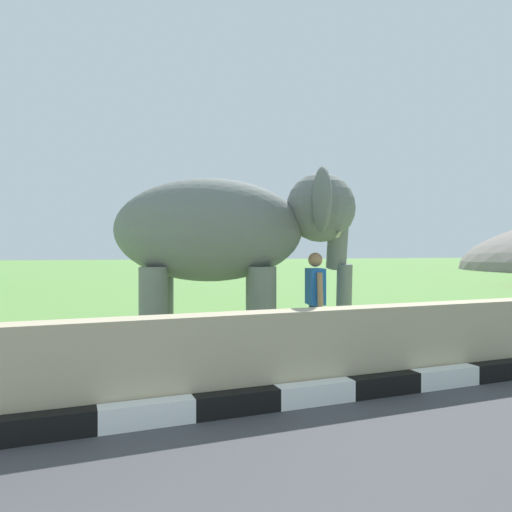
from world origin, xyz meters
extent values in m
cube|color=black|center=(0.10, 3.77, 0.12)|extent=(0.90, 0.20, 0.24)
cube|color=white|center=(1.00, 3.77, 0.12)|extent=(0.90, 0.20, 0.24)
cube|color=black|center=(1.90, 3.77, 0.12)|extent=(0.90, 0.20, 0.24)
cube|color=white|center=(2.80, 3.77, 0.12)|extent=(0.90, 0.20, 0.24)
cube|color=black|center=(3.70, 3.77, 0.12)|extent=(0.90, 0.20, 0.24)
cube|color=white|center=(4.60, 3.77, 0.12)|extent=(0.90, 0.20, 0.24)
cube|color=black|center=(5.50, 3.77, 0.12)|extent=(0.90, 0.20, 0.24)
cube|color=tan|center=(2.00, 4.07, 0.50)|extent=(28.00, 0.36, 1.00)
cylinder|color=slate|center=(3.41, 6.96, 0.72)|extent=(0.44, 0.44, 1.43)
cylinder|color=slate|center=(3.14, 6.11, 0.72)|extent=(0.44, 0.44, 1.43)
cylinder|color=slate|center=(1.79, 7.48, 0.72)|extent=(0.44, 0.44, 1.43)
cylinder|color=slate|center=(1.51, 6.62, 0.72)|extent=(0.44, 0.44, 1.43)
ellipsoid|color=slate|center=(2.46, 6.79, 2.03)|extent=(3.44, 2.46, 1.70)
sphere|color=slate|center=(4.24, 6.23, 2.41)|extent=(1.16, 1.16, 1.16)
ellipsoid|color=#D84C8C|center=(4.52, 6.14, 2.56)|extent=(0.54, 0.72, 0.44)
ellipsoid|color=slate|center=(4.34, 7.02, 2.46)|extent=(0.50, 0.93, 1.00)
ellipsoid|color=slate|center=(3.87, 5.53, 2.46)|extent=(0.50, 0.93, 1.00)
cylinder|color=slate|center=(4.52, 6.14, 1.86)|extent=(0.49, 0.64, 1.00)
cylinder|color=slate|center=(4.63, 6.11, 1.06)|extent=(0.34, 0.38, 0.82)
cone|color=beige|center=(4.55, 6.43, 1.96)|extent=(0.30, 0.58, 0.22)
cone|color=beige|center=(4.38, 5.89, 1.96)|extent=(0.30, 0.58, 0.22)
cylinder|color=navy|center=(4.02, 6.06, 0.41)|extent=(0.15, 0.15, 0.82)
cylinder|color=navy|center=(3.98, 5.86, 0.41)|extent=(0.15, 0.15, 0.82)
cube|color=#1E59B2|center=(4.00, 5.96, 1.11)|extent=(0.32, 0.44, 0.58)
cylinder|color=#9E7251|center=(4.05, 6.22, 1.08)|extent=(0.11, 0.11, 0.52)
cylinder|color=#9E7251|center=(3.94, 5.71, 1.08)|extent=(0.12, 0.17, 0.53)
sphere|color=#9E7251|center=(4.00, 5.96, 1.54)|extent=(0.23, 0.23, 0.23)
camera|label=1|loc=(0.33, -0.77, 1.66)|focal=33.18mm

